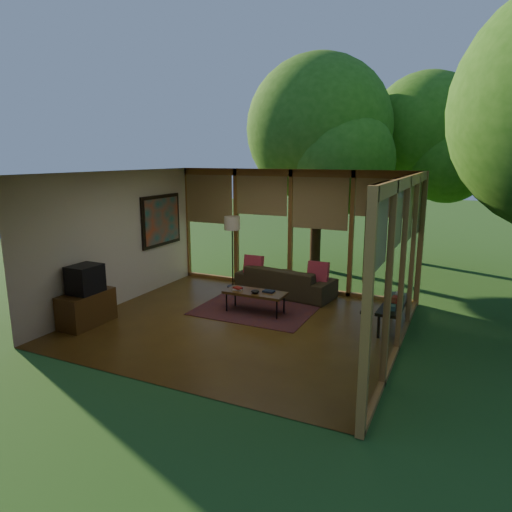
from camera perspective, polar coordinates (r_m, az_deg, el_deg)
The scene contains 25 objects.
floor at distance 8.39m, azimuth -2.02°, elevation -8.41°, with size 5.50×5.50×0.00m, color brown.
ceiling at distance 7.85m, azimuth -2.17°, elevation 10.36°, with size 5.50×5.50×0.00m, color silver.
wall_left at distance 9.57m, azimuth -16.90°, elevation 2.06°, with size 0.04×5.00×2.70m, color beige.
wall_front at distance 5.96m, azimuth -13.20°, elevation -3.77°, with size 5.50×0.04×2.70m, color beige.
window_wall_back at distance 10.26m, azimuth 4.34°, elevation 3.22°, with size 5.50×0.12×2.70m, color olive.
window_wall_right at distance 7.20m, azimuth 17.75°, elevation -1.26°, with size 0.12×5.00×2.70m, color olive.
tree_nw at distance 12.18m, azimuth 7.89°, elevation 15.39°, with size 3.71×3.71×5.50m.
tree_ne at distance 13.49m, azimuth 20.52°, elevation 14.36°, with size 3.10×3.10×5.18m.
rug at distance 9.04m, azimuth -0.22°, elevation -6.79°, with size 2.25×1.59×0.01m, color maroon.
sofa at distance 9.99m, azimuth 3.71°, elevation -3.12°, with size 2.14×0.84×0.62m, color #3A311D.
pillow_left at distance 10.16m, azimuth -0.31°, elevation -1.17°, with size 0.43×0.14×0.43m, color maroon.
pillow_right at distance 9.63m, azimuth 7.77°, elevation -2.03°, with size 0.44×0.15×0.44m, color maroon.
ct_book_lower at distance 8.90m, azimuth -2.29°, elevation -4.19°, with size 0.18×0.13×0.03m, color #B9AFA7.
ct_book_upper at distance 8.89m, azimuth -2.30°, elevation -4.00°, with size 0.16×0.12×0.03m, color maroon.
ct_book_side at distance 8.76m, azimuth 1.59°, elevation -4.44°, with size 0.21×0.16×0.03m, color black.
ct_bowl at distance 8.68m, azimuth -0.10°, elevation -4.46°, with size 0.16×0.16×0.07m, color black.
media_cabinet at distance 8.78m, azimuth -20.40°, elevation -6.16°, with size 0.50×1.00×0.60m, color #563917.
television at distance 8.62m, azimuth -20.58°, elevation -2.71°, with size 0.45×0.55×0.50m, color black.
console_book_a at distance 8.03m, azimuth 15.45°, elevation -6.07°, with size 0.22×0.16×0.08m, color #345B52.
console_book_b at distance 8.46m, azimuth 15.99°, elevation -5.10°, with size 0.22×0.16×0.10m, color maroon.
console_book_c at distance 8.84m, azimuth 16.42°, elevation -4.49°, with size 0.24×0.17×0.07m, color #B9AFA7.
floor_lamp at distance 10.32m, azimuth -3.00°, elevation 3.61°, with size 0.36×0.36×1.65m.
coffee_table at distance 8.81m, azimuth -0.11°, elevation -4.68°, with size 1.20×0.50×0.43m.
side_console at distance 8.44m, azimuth 15.89°, elevation -5.81°, with size 0.60×1.40×0.46m.
wall_painting at distance 10.58m, azimuth -11.75°, elevation 4.37°, with size 0.06×1.35×1.15m.
Camera 1 is at (3.61, -6.96, 2.97)m, focal length 32.00 mm.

